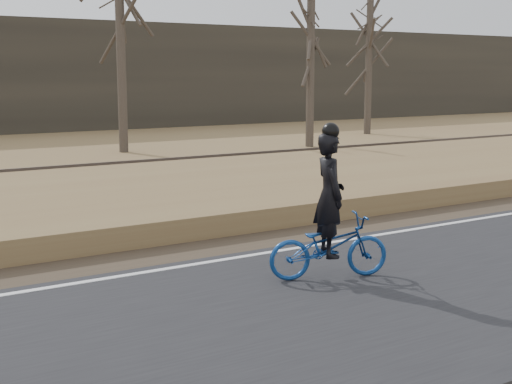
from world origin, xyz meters
TOP-DOWN VIEW (x-y plane):
  - ground at (0.00, 0.00)m, footprint 120.00×120.00m
  - road at (0.00, -2.50)m, footprint 120.00×6.00m
  - edge_line at (0.00, 0.20)m, footprint 120.00×0.12m
  - shoulder at (0.00, 1.20)m, footprint 120.00×1.60m
  - cyclist at (4.14, -1.57)m, footprint 1.97×1.23m
  - bare_tree_center at (8.36, 17.12)m, footprint 0.36×0.36m
  - bare_tree_right at (15.99, 14.86)m, footprint 0.36×0.36m
  - bare_tree_far_right at (22.42, 18.46)m, footprint 0.36×0.36m

SIDE VIEW (x-z plane):
  - ground at x=0.00m, z-range 0.00..0.00m
  - shoulder at x=0.00m, z-range 0.00..0.04m
  - road at x=0.00m, z-range 0.00..0.06m
  - edge_line at x=0.00m, z-range 0.06..0.07m
  - cyclist at x=4.14m, z-range -0.36..2.01m
  - bare_tree_right at x=15.99m, z-range 0.00..6.38m
  - bare_tree_far_right at x=22.42m, z-range 0.00..7.28m
  - bare_tree_center at x=8.36m, z-range 0.00..9.15m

